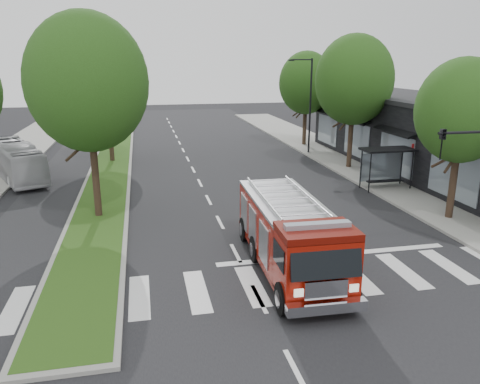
% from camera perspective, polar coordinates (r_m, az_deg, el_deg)
% --- Properties ---
extents(ground, '(140.00, 140.00, 0.00)m').
position_cam_1_polar(ground, '(19.89, -0.52, -7.48)').
color(ground, black).
rests_on(ground, ground).
extents(sidewalk_right, '(5.00, 80.00, 0.15)m').
position_cam_1_polar(sidewalk_right, '(33.15, 17.52, 1.46)').
color(sidewalk_right, gray).
rests_on(sidewalk_right, ground).
extents(median, '(3.00, 50.00, 0.15)m').
position_cam_1_polar(median, '(36.82, -15.42, 3.01)').
color(median, gray).
rests_on(median, ground).
extents(storefront_row, '(8.00, 30.00, 5.00)m').
position_cam_1_polar(storefront_row, '(35.11, 24.30, 5.61)').
color(storefront_row, black).
rests_on(storefront_row, ground).
extents(bus_shelter, '(3.20, 1.60, 2.61)m').
position_cam_1_polar(bus_shelter, '(30.53, 17.36, 4.07)').
color(bus_shelter, black).
rests_on(bus_shelter, ground).
extents(tree_right_near, '(4.40, 4.40, 8.05)m').
position_cam_1_polar(tree_right_near, '(25.10, 25.45, 8.91)').
color(tree_right_near, black).
rests_on(tree_right_near, ground).
extents(tree_right_mid, '(5.60, 5.60, 9.72)m').
position_cam_1_polar(tree_right_mid, '(35.33, 13.73, 13.13)').
color(tree_right_mid, black).
rests_on(tree_right_mid, ground).
extents(tree_right_far, '(5.00, 5.00, 8.73)m').
position_cam_1_polar(tree_right_far, '(44.60, 8.07, 13.03)').
color(tree_right_far, black).
rests_on(tree_right_far, ground).
extents(tree_median_near, '(5.80, 5.80, 10.16)m').
position_cam_1_polar(tree_median_near, '(24.05, -18.10, 12.54)').
color(tree_median_near, black).
rests_on(tree_median_near, ground).
extents(tree_median_far, '(5.60, 5.60, 9.72)m').
position_cam_1_polar(tree_median_far, '(38.01, -15.98, 13.13)').
color(tree_median_far, black).
rests_on(tree_median_far, ground).
extents(streetlight_right_far, '(2.11, 0.20, 8.00)m').
position_cam_1_polar(streetlight_right_far, '(40.54, 8.37, 10.83)').
color(streetlight_right_far, black).
rests_on(streetlight_right_far, ground).
extents(fire_engine, '(2.81, 8.51, 2.93)m').
position_cam_1_polar(fire_engine, '(18.10, 6.07, -5.19)').
color(fire_engine, '#5A0B04').
rests_on(fire_engine, ground).
extents(city_bus, '(5.46, 9.12, 2.51)m').
position_cam_1_polar(city_bus, '(35.27, -25.53, 3.44)').
color(city_bus, '#ADADB2').
rests_on(city_bus, ground).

